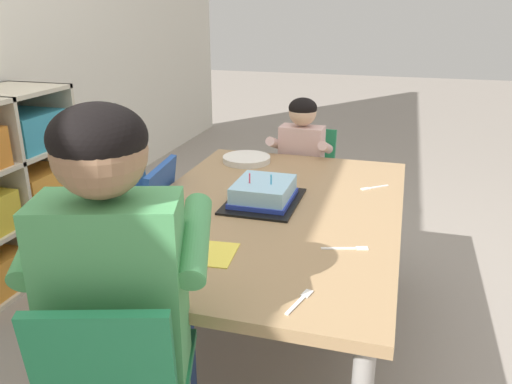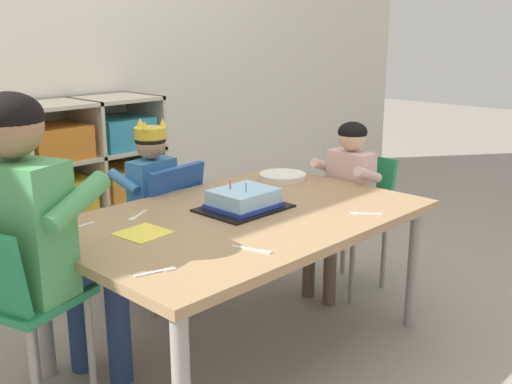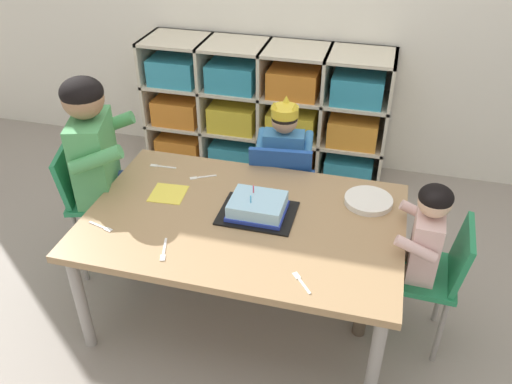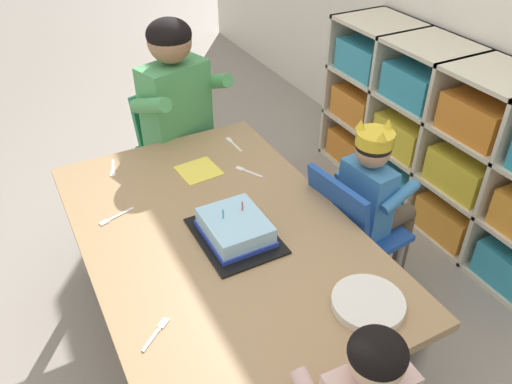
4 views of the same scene
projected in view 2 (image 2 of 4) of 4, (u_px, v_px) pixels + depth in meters
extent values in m
plane|color=gray|center=(243.00, 347.00, 2.41)|extent=(16.00, 16.00, 0.00)
cube|color=beige|center=(3.00, 187.00, 3.14)|extent=(1.60, 0.01, 0.87)
cube|color=beige|center=(19.00, 193.00, 3.02)|extent=(0.02, 0.37, 0.87)
cube|color=beige|center=(89.00, 179.00, 3.30)|extent=(0.02, 0.37, 0.87)
cube|color=beige|center=(148.00, 168.00, 3.57)|extent=(0.02, 0.37, 0.87)
cube|color=beige|center=(27.00, 272.00, 3.13)|extent=(1.60, 0.37, 0.02)
cube|color=beige|center=(22.00, 220.00, 3.06)|extent=(1.60, 0.37, 0.02)
cube|color=beige|center=(16.00, 166.00, 2.98)|extent=(1.60, 0.37, 0.02)
cube|color=beige|center=(10.00, 108.00, 2.91)|extent=(1.60, 0.37, 0.02)
cube|color=orange|center=(62.00, 246.00, 3.23)|extent=(0.31, 0.30, 0.17)
cube|color=teal|center=(125.00, 229.00, 3.51)|extent=(0.31, 0.30, 0.17)
cube|color=yellow|center=(58.00, 195.00, 3.16)|extent=(0.31, 0.30, 0.17)
cube|color=orange|center=(122.00, 182.00, 3.43)|extent=(0.31, 0.30, 0.17)
cube|color=orange|center=(53.00, 142.00, 3.08)|extent=(0.31, 0.30, 0.17)
cube|color=teal|center=(119.00, 133.00, 3.36)|extent=(0.31, 0.30, 0.17)
cube|color=#A37F56|center=(242.00, 218.00, 2.27)|extent=(1.37, 0.89, 0.03)
cylinder|color=#9E9993|center=(414.00, 269.00, 2.52)|extent=(0.05, 0.05, 0.52)
cylinder|color=#9E9993|center=(44.00, 308.00, 2.17)|extent=(0.05, 0.05, 0.52)
cylinder|color=#9E9993|center=(276.00, 228.00, 3.04)|extent=(0.05, 0.05, 0.52)
cube|color=#1E4CA8|center=(156.00, 225.00, 2.75)|extent=(0.37, 0.33, 0.03)
cube|color=#1E4CA8|center=(176.00, 198.00, 2.63)|extent=(0.32, 0.10, 0.28)
cylinder|color=gray|center=(162.00, 250.00, 2.97)|extent=(0.02, 0.02, 0.35)
cylinder|color=gray|center=(117.00, 267.00, 2.75)|extent=(0.02, 0.02, 0.35)
cylinder|color=gray|center=(196.00, 261.00, 2.84)|extent=(0.02, 0.02, 0.35)
cylinder|color=gray|center=(152.00, 280.00, 2.62)|extent=(0.02, 0.02, 0.35)
cube|color=#3D7FBC|center=(153.00, 192.00, 2.71)|extent=(0.22, 0.14, 0.29)
sphere|color=tan|center=(150.00, 144.00, 2.66)|extent=(0.13, 0.13, 0.13)
ellipsoid|color=black|center=(150.00, 140.00, 2.65)|extent=(0.14, 0.14, 0.10)
cylinder|color=yellow|center=(150.00, 133.00, 2.64)|extent=(0.14, 0.14, 0.05)
cone|color=yellow|center=(140.00, 122.00, 2.67)|extent=(0.04, 0.04, 0.04)
cone|color=yellow|center=(163.00, 122.00, 2.66)|extent=(0.04, 0.04, 0.04)
cone|color=yellow|center=(145.00, 125.00, 2.58)|extent=(0.04, 0.04, 0.04)
cylinder|color=brown|center=(148.00, 209.00, 2.85)|extent=(0.09, 0.22, 0.07)
cylinder|color=brown|center=(128.00, 216.00, 2.76)|extent=(0.09, 0.22, 0.07)
cylinder|color=brown|center=(135.00, 248.00, 2.97)|extent=(0.06, 0.06, 0.37)
cylinder|color=brown|center=(115.00, 255.00, 2.87)|extent=(0.06, 0.06, 0.37)
cylinder|color=#3D7FBC|center=(165.00, 171.00, 2.82)|extent=(0.06, 0.18, 0.10)
cylinder|color=#3D7FBC|center=(124.00, 182.00, 2.62)|extent=(0.06, 0.18, 0.10)
cube|color=#238451|center=(28.00, 297.00, 1.85)|extent=(0.38, 0.39, 0.03)
cylinder|color=gray|center=(91.00, 354.00, 1.96)|extent=(0.02, 0.02, 0.42)
cylinder|color=gray|center=(34.00, 337.00, 2.07)|extent=(0.02, 0.02, 0.42)
cube|color=#4C9E5B|center=(21.00, 230.00, 1.79)|extent=(0.24, 0.33, 0.42)
sphere|color=#997051|center=(9.00, 126.00, 1.71)|extent=(0.19, 0.19, 0.19)
ellipsoid|color=black|center=(8.00, 116.00, 1.71)|extent=(0.19, 0.19, 0.14)
cylinder|color=navy|center=(84.00, 274.00, 1.93)|extent=(0.32, 0.18, 0.10)
cylinder|color=navy|center=(42.00, 264.00, 2.01)|extent=(0.32, 0.18, 0.10)
cylinder|color=navy|center=(118.00, 325.00, 2.13)|extent=(0.08, 0.08, 0.44)
cylinder|color=navy|center=(79.00, 315.00, 2.21)|extent=(0.08, 0.08, 0.44)
cylinder|color=#4C9E5B|center=(76.00, 202.00, 1.75)|extent=(0.26, 0.13, 0.14)
cube|color=#238451|center=(349.00, 214.00, 2.88)|extent=(0.32, 0.32, 0.03)
cube|color=#238451|center=(369.00, 181.00, 2.94)|extent=(0.07, 0.28, 0.25)
cylinder|color=gray|center=(311.00, 252.00, 2.93)|extent=(0.02, 0.02, 0.36)
cylinder|color=gray|center=(352.00, 266.00, 2.76)|extent=(0.02, 0.02, 0.36)
cylinder|color=gray|center=(343.00, 240.00, 3.10)|extent=(0.02, 0.02, 0.36)
cylinder|color=gray|center=(384.00, 252.00, 2.93)|extent=(0.02, 0.02, 0.36)
cube|color=beige|center=(350.00, 182.00, 2.84)|extent=(0.12, 0.21, 0.29)
sphere|color=#DBB293|center=(352.00, 136.00, 2.78)|extent=(0.13, 0.13, 0.13)
ellipsoid|color=black|center=(353.00, 132.00, 2.78)|extent=(0.14, 0.14, 0.10)
cylinder|color=brown|center=(325.00, 208.00, 2.84)|extent=(0.21, 0.08, 0.07)
cylinder|color=brown|center=(346.00, 213.00, 2.75)|extent=(0.21, 0.08, 0.07)
cylinder|color=brown|center=(309.00, 258.00, 2.83)|extent=(0.06, 0.06, 0.38)
cylinder|color=brown|center=(330.00, 265.00, 2.74)|extent=(0.06, 0.06, 0.38)
cylinder|color=beige|center=(325.00, 166.00, 2.88)|extent=(0.17, 0.05, 0.10)
cylinder|color=beige|center=(368.00, 175.00, 2.71)|extent=(0.17, 0.05, 0.10)
cube|color=black|center=(244.00, 208.00, 2.33)|extent=(0.33, 0.25, 0.01)
cube|color=#9ED1EF|center=(244.00, 198.00, 2.32)|extent=(0.23, 0.19, 0.07)
cube|color=#283DB2|center=(244.00, 205.00, 2.33)|extent=(0.24, 0.21, 0.02)
cylinder|color=#E54C66|center=(230.00, 184.00, 2.31)|extent=(0.01, 0.01, 0.04)
cylinder|color=#4CB2E5|center=(246.00, 187.00, 2.27)|extent=(0.01, 0.01, 0.04)
cylinder|color=white|center=(283.00, 176.00, 2.79)|extent=(0.22, 0.22, 0.03)
cube|color=#F4DB4C|center=(143.00, 233.00, 2.05)|extent=(0.17, 0.17, 0.00)
cube|color=white|center=(246.00, 248.00, 1.91)|extent=(0.04, 0.10, 0.00)
cube|color=white|center=(266.00, 252.00, 1.88)|extent=(0.03, 0.04, 0.00)
cube|color=white|center=(141.00, 214.00, 2.27)|extent=(0.09, 0.05, 0.00)
cube|color=white|center=(133.00, 219.00, 2.20)|extent=(0.04, 0.03, 0.00)
cube|color=white|center=(149.00, 273.00, 1.72)|extent=(0.09, 0.03, 0.00)
cube|color=white|center=(170.00, 269.00, 1.75)|extent=(0.04, 0.03, 0.00)
cube|color=white|center=(371.00, 214.00, 2.26)|extent=(0.06, 0.07, 0.00)
cube|color=white|center=(354.00, 213.00, 2.27)|extent=(0.04, 0.04, 0.00)
cube|color=white|center=(83.00, 225.00, 2.13)|extent=(0.10, 0.01, 0.00)
cube|color=white|center=(65.00, 230.00, 2.08)|extent=(0.04, 0.02, 0.00)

